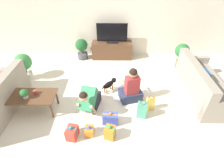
{
  "coord_description": "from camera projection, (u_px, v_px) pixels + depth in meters",
  "views": [
    {
      "loc": [
        0.2,
        -3.08,
        2.97
      ],
      "look_at": [
        0.17,
        0.23,
        0.45
      ],
      "focal_mm": 28.0,
      "sensor_mm": 36.0,
      "label": 1
    }
  ],
  "objects": [
    {
      "name": "ground_plane",
      "position": [
        105.0,
        104.0,
        4.25
      ],
      "size": [
        16.0,
        16.0,
        0.0
      ],
      "primitive_type": "plane",
      "color": "beige"
    },
    {
      "name": "wall_back",
      "position": [
        107.0,
        17.0,
        5.56
      ],
      "size": [
        8.4,
        0.06,
        2.6
      ],
      "color": "silver",
      "rests_on": "ground_plane"
    },
    {
      "name": "sofa_right",
      "position": [
        202.0,
        85.0,
        4.38
      ],
      "size": [
        0.83,
        1.97,
        0.84
      ],
      "rotation": [
        0.0,
        0.0,
        1.57
      ],
      "color": "gray",
      "rests_on": "ground_plane"
    },
    {
      "name": "coffee_table",
      "position": [
        31.0,
        97.0,
        3.87
      ],
      "size": [
        1.07,
        0.56,
        0.44
      ],
      "color": "brown",
      "rests_on": "ground_plane"
    },
    {
      "name": "tv_console",
      "position": [
        112.0,
        50.0,
        5.95
      ],
      "size": [
        1.33,
        0.41,
        0.57
      ],
      "color": "brown",
      "rests_on": "ground_plane"
    },
    {
      "name": "tv",
      "position": [
        112.0,
        34.0,
        5.61
      ],
      "size": [
        0.98,
        0.2,
        0.63
      ],
      "color": "black",
      "rests_on": "tv_console"
    },
    {
      "name": "potted_plant_back_left",
      "position": [
        82.0,
        48.0,
        5.86
      ],
      "size": [
        0.4,
        0.4,
        0.69
      ],
      "color": "#4C4C51",
      "rests_on": "ground_plane"
    },
    {
      "name": "potted_plant_corner_left",
      "position": [
        24.0,
        64.0,
        4.83
      ],
      "size": [
        0.46,
        0.46,
        0.79
      ],
      "color": "beige",
      "rests_on": "ground_plane"
    },
    {
      "name": "potted_plant_corner_right",
      "position": [
        182.0,
        53.0,
        5.32
      ],
      "size": [
        0.43,
        0.43,
        0.79
      ],
      "color": "#A36042",
      "rests_on": "ground_plane"
    },
    {
      "name": "person_kneeling",
      "position": [
        90.0,
        100.0,
        3.88
      ],
      "size": [
        0.48,
        0.83,
        0.79
      ],
      "rotation": [
        0.0,
        0.0,
        -0.22
      ],
      "color": "#23232D",
      "rests_on": "ground_plane"
    },
    {
      "name": "person_sitting",
      "position": [
        131.0,
        88.0,
        4.2
      ],
      "size": [
        0.61,
        0.57,
        0.92
      ],
      "rotation": [
        0.0,
        0.0,
        3.4
      ],
      "color": "#283351",
      "rests_on": "ground_plane"
    },
    {
      "name": "dog",
      "position": [
        110.0,
        84.0,
        4.55
      ],
      "size": [
        0.37,
        0.41,
        0.32
      ],
      "rotation": [
        0.0,
        0.0,
        2.4
      ],
      "color": "black",
      "rests_on": "ground_plane"
    },
    {
      "name": "gift_box_a",
      "position": [
        72.0,
        133.0,
        3.43
      ],
      "size": [
        0.24,
        0.29,
        0.32
      ],
      "rotation": [
        0.0,
        0.0,
        -0.19
      ],
      "color": "red",
      "rests_on": "ground_plane"
    },
    {
      "name": "gift_box_b",
      "position": [
        110.0,
        119.0,
        3.71
      ],
      "size": [
        0.34,
        0.2,
        0.32
      ],
      "rotation": [
        0.0,
        0.0,
        -0.09
      ],
      "color": "#3D51BC",
      "rests_on": "ground_plane"
    },
    {
      "name": "gift_box_c",
      "position": [
        90.0,
        131.0,
        3.51
      ],
      "size": [
        0.18,
        0.2,
        0.24
      ],
      "rotation": [
        0.0,
        0.0,
        -0.01
      ],
      "color": "orange",
      "rests_on": "ground_plane"
    },
    {
      "name": "gift_box_d",
      "position": [
        110.0,
        132.0,
        3.42
      ],
      "size": [
        0.24,
        0.24,
        0.35
      ],
      "rotation": [
        0.0,
        0.0,
        -0.32
      ],
      "color": "orange",
      "rests_on": "ground_plane"
    },
    {
      "name": "gift_bag_a",
      "position": [
        142.0,
        110.0,
        3.81
      ],
      "size": [
        0.23,
        0.16,
        0.45
      ],
      "rotation": [
        0.0,
        0.0,
        -0.26
      ],
      "color": "#4CA384",
      "rests_on": "ground_plane"
    },
    {
      "name": "gift_bag_b",
      "position": [
        150.0,
        104.0,
        4.01
      ],
      "size": [
        0.19,
        0.13,
        0.37
      ],
      "rotation": [
        0.0,
        0.0,
        0.11
      ],
      "color": "#E5B74C",
      "rests_on": "ground_plane"
    },
    {
      "name": "mug",
      "position": [
        35.0,
        92.0,
        3.88
      ],
      "size": [
        0.12,
        0.08,
        0.09
      ],
      "color": "#B23D38",
      "rests_on": "coffee_table"
    },
    {
      "name": "tabletop_plant",
      "position": [
        24.0,
        93.0,
        3.72
      ],
      "size": [
        0.17,
        0.17,
        0.22
      ],
      "color": "beige",
      "rests_on": "coffee_table"
    }
  ]
}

